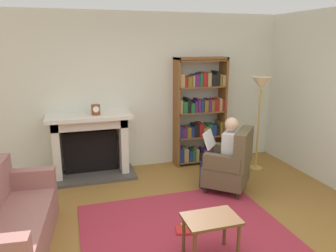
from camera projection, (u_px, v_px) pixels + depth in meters
name	position (u px, v px, depth m)	size (l,w,h in m)	color
ground	(190.00, 241.00, 3.71)	(14.00, 14.00, 0.00)	olive
back_wall	(140.00, 92.00, 5.74)	(5.60, 0.10, 2.70)	silver
side_wall_right	(318.00, 96.00, 5.29)	(0.10, 5.20, 2.70)	silver
area_rug	(182.00, 227.00, 3.99)	(2.40, 1.80, 0.01)	#A12A3A
fireplace	(90.00, 143.00, 5.44)	(1.40, 0.64, 1.06)	#4C4742
mantel_clock	(96.00, 110.00, 5.24)	(0.14, 0.14, 0.17)	brown
bookshelf	(200.00, 113.00, 5.94)	(0.94, 0.32, 1.95)	brown
armchair_reading	(231.00, 164.00, 4.88)	(0.89, 0.89, 0.97)	#331E14
seated_reader	(224.00, 151.00, 4.88)	(0.59, 0.57, 1.14)	silver
sofa_floral	(6.00, 226.00, 3.43)	(0.88, 1.76, 0.85)	#9C6760
side_table	(211.00, 224.00, 3.33)	(0.56, 0.39, 0.47)	brown
scattered_books	(200.00, 225.00, 3.99)	(0.68, 0.38, 0.04)	#334CA5
floor_lamp	(261.00, 92.00, 5.50)	(0.32, 0.32, 1.64)	#B7933F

